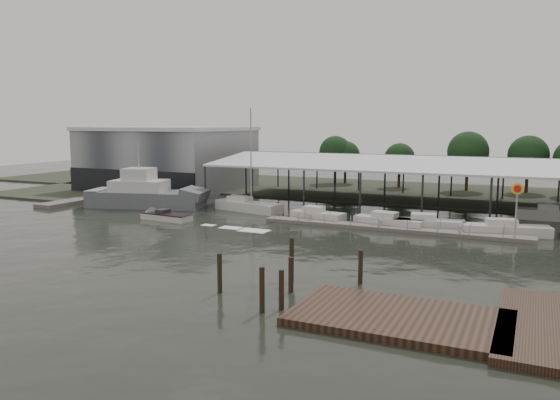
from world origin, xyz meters
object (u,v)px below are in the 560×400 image
at_px(grey_trawler, 147,195).
at_px(white_sailboat, 248,206).
at_px(shell_fuel_sign, 517,200).
at_px(speedboat_underway, 163,216).

distance_m(grey_trawler, white_sailboat, 14.16).
height_order(shell_fuel_sign, speedboat_underway, shell_fuel_sign).
bearing_deg(speedboat_underway, white_sailboat, -115.34).
distance_m(shell_fuel_sign, white_sailboat, 32.08).
xyz_separation_m(shell_fuel_sign, grey_trawler, (-45.44, 2.23, -2.35)).
relative_size(shell_fuel_sign, white_sailboat, 0.42).
xyz_separation_m(white_sailboat, speedboat_underway, (-5.87, -9.81, -0.26)).
bearing_deg(grey_trawler, shell_fuel_sign, -18.46).
xyz_separation_m(shell_fuel_sign, white_sailboat, (-31.54, 4.81, -3.27)).
distance_m(shell_fuel_sign, speedboat_underway, 37.91).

